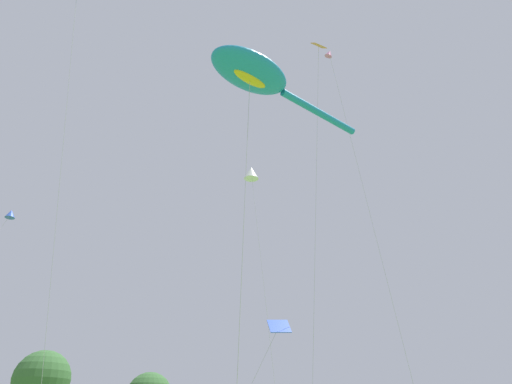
% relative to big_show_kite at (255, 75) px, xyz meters
% --- Properties ---
extents(big_show_kite, '(11.06, 4.38, 19.63)m').
position_rel_big_show_kite_xyz_m(big_show_kite, '(0.00, 0.00, 0.00)').
color(big_show_kite, '#1E8CBF').
rests_on(big_show_kite, ground).
extents(small_kite_diamond_red, '(1.38, 2.92, 26.02)m').
position_rel_big_show_kite_xyz_m(small_kite_diamond_red, '(5.76, 2.21, 4.75)').
color(small_kite_diamond_red, orange).
rests_on(small_kite_diamond_red, ground).
extents(small_kite_triangle_green, '(1.49, 4.40, 20.05)m').
position_rel_big_show_kite_xyz_m(small_kite_triangle_green, '(4.42, 10.77, 0.46)').
color(small_kite_triangle_green, white).
rests_on(small_kite_triangle_green, ground).
extents(small_kite_box_yellow, '(3.89, 0.87, 26.26)m').
position_rel_big_show_kite_xyz_m(small_kite_box_yellow, '(7.18, 2.62, 6.35)').
color(small_kite_box_yellow, pink).
rests_on(small_kite_box_yellow, ground).
extents(small_kite_stunt_black, '(3.94, 1.05, 6.68)m').
position_rel_big_show_kite_xyz_m(small_kite_stunt_black, '(3.00, 3.82, -12.87)').
color(small_kite_stunt_black, blue).
rests_on(small_kite_stunt_black, ground).
extents(small_kite_tiny_distant, '(3.45, 3.99, 13.94)m').
position_rel_big_show_kite_xyz_m(small_kite_tiny_distant, '(-11.49, 12.54, -5.47)').
color(small_kite_tiny_distant, blue).
rests_on(small_kite_tiny_distant, ground).
extents(small_kite_bird_shape, '(3.28, 2.12, 24.87)m').
position_rel_big_show_kite_xyz_m(small_kite_bird_shape, '(-9.80, 3.93, 2.83)').
color(small_kite_bird_shape, blue).
rests_on(small_kite_bird_shape, ground).
extents(tree_shrub_far, '(7.17, 7.17, 10.89)m').
position_rel_big_show_kite_xyz_m(tree_shrub_far, '(-7.69, 51.09, -11.74)').
color(tree_shrub_far, '#513823').
rests_on(tree_shrub_far, ground).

